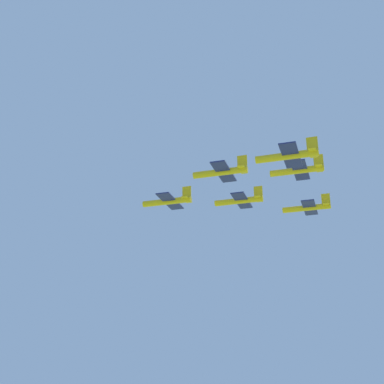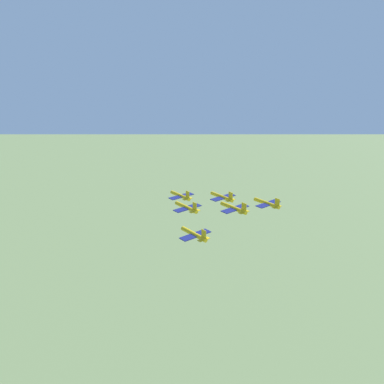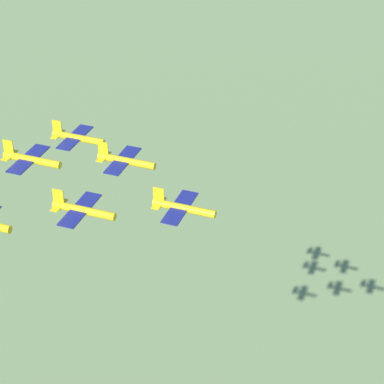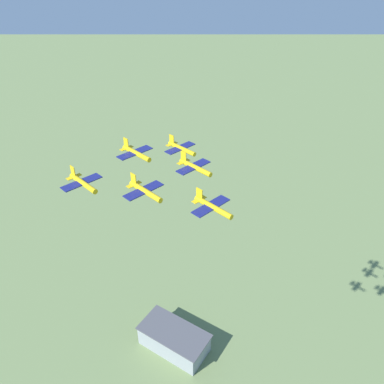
% 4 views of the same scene
% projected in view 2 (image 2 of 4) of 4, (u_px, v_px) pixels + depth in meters
% --- Properties ---
extents(jet_0, '(10.08, 9.74, 3.38)m').
position_uv_depth(jet_0, '(181.00, 196.00, 130.30)').
color(jet_0, gold).
extents(jet_1, '(10.08, 9.74, 3.38)m').
position_uv_depth(jet_1, '(187.00, 208.00, 115.80)').
color(jet_1, gold).
extents(jet_2, '(10.08, 9.74, 3.38)m').
position_uv_depth(jet_2, '(223.00, 197.00, 124.93)').
color(jet_2, gold).
extents(jet_3, '(10.08, 9.74, 3.38)m').
position_uv_depth(jet_3, '(195.00, 234.00, 102.46)').
color(jet_3, gold).
extents(jet_4, '(10.08, 9.74, 3.38)m').
position_uv_depth(jet_4, '(234.00, 208.00, 110.30)').
color(jet_4, gold).
extents(jet_5, '(10.08, 9.74, 3.38)m').
position_uv_depth(jet_5, '(268.00, 203.00, 120.13)').
color(jet_5, gold).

